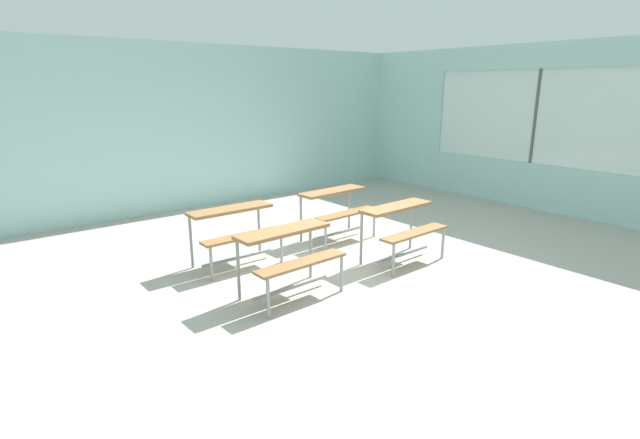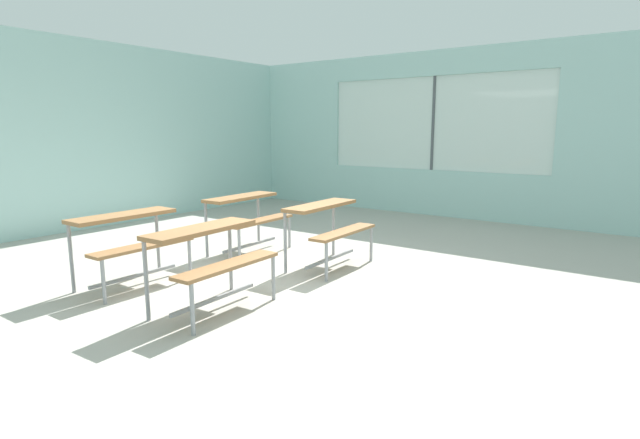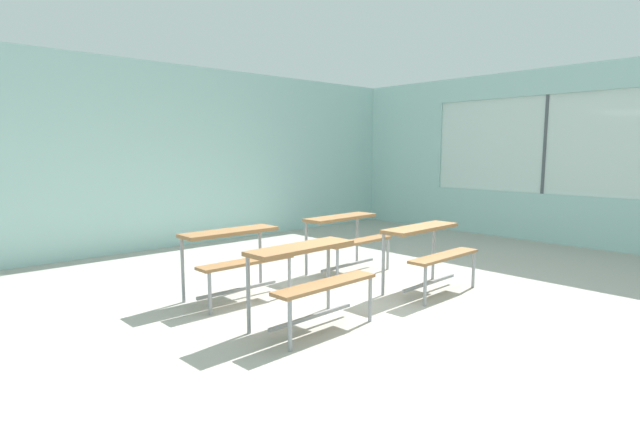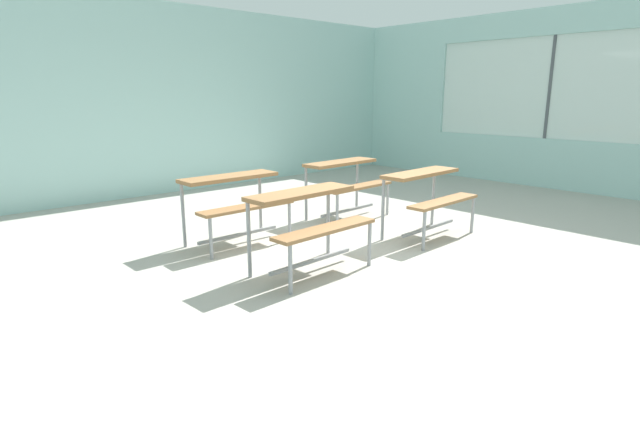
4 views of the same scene
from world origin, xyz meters
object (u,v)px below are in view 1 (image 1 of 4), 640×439
desk_bench_r0c1 (402,220)px  desk_bench_r0c0 (289,247)px  desk_bench_r1c1 (337,203)px  desk_bench_r1c0 (235,223)px

desk_bench_r0c1 → desk_bench_r0c0: bearing=177.0°
desk_bench_r1c1 → desk_bench_r1c0: bearing=178.2°
desk_bench_r0c0 → desk_bench_r1c1: (1.73, 1.23, 0.00)m
desk_bench_r1c0 → desk_bench_r1c1: same height
desk_bench_r0c0 → desk_bench_r0c1: size_ratio=1.00×
desk_bench_r0c1 → desk_bench_r1c0: same height
desk_bench_r0c0 → desk_bench_r1c1: 2.13m
desk_bench_r0c1 → desk_bench_r1c0: 2.16m
desk_bench_r1c0 → desk_bench_r1c1: (1.73, 0.02, 0.00)m
desk_bench_r0c1 → desk_bench_r1c1: bearing=89.8°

